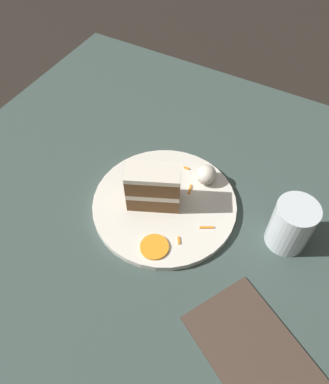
# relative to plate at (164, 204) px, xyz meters

# --- Properties ---
(ground_plane) EXTENTS (6.00, 6.00, 0.00)m
(ground_plane) POSITION_rel_plate_xyz_m (0.04, -0.02, -0.03)
(ground_plane) COLOR black
(ground_plane) RESTS_ON ground
(dining_table) EXTENTS (1.03, 0.98, 0.03)m
(dining_table) POSITION_rel_plate_xyz_m (0.04, -0.02, -0.02)
(dining_table) COLOR #384742
(dining_table) RESTS_ON ground
(plate) EXTENTS (0.29, 0.29, 0.01)m
(plate) POSITION_rel_plate_xyz_m (0.00, 0.00, 0.00)
(plate) COLOR silver
(plate) RESTS_ON dining_table
(cake_slice) EXTENTS (0.09, 0.11, 0.09)m
(cake_slice) POSITION_rel_plate_xyz_m (0.01, -0.02, 0.05)
(cake_slice) COLOR brown
(cake_slice) RESTS_ON plate
(cream_dollop) EXTENTS (0.04, 0.04, 0.04)m
(cream_dollop) POSITION_rel_plate_xyz_m (-0.09, 0.05, 0.03)
(cream_dollop) COLOR silver
(cream_dollop) RESTS_ON plate
(orange_garnish) EXTENTS (0.05, 0.05, 0.00)m
(orange_garnish) POSITION_rel_plate_xyz_m (0.10, 0.03, 0.01)
(orange_garnish) COLOR orange
(orange_garnish) RESTS_ON plate
(carrot_shreds_scatter) EXTENTS (0.18, 0.13, 0.00)m
(carrot_shreds_scatter) POSITION_rel_plate_xyz_m (-0.02, 0.04, 0.01)
(carrot_shreds_scatter) COLOR orange
(carrot_shreds_scatter) RESTS_ON plate
(drinking_glass) EXTENTS (0.08, 0.08, 0.10)m
(drinking_glass) POSITION_rel_plate_xyz_m (-0.04, 0.24, 0.04)
(drinking_glass) COLOR silver
(drinking_glass) RESTS_ON dining_table
(menu_card) EXTENTS (0.24, 0.28, 0.00)m
(menu_card) POSITION_rel_plate_xyz_m (0.19, 0.27, -0.00)
(menu_card) COLOR #423328
(menu_card) RESTS_ON dining_table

